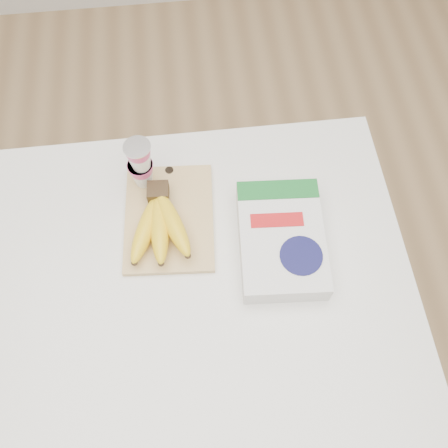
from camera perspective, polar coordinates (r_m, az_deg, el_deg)
The scene contains 6 objects.
room at distance 0.70m, azimuth -15.57°, elevation 5.61°, with size 4.00×4.00×4.00m.
table at distance 1.52m, azimuth -7.21°, elevation -12.92°, with size 1.20×0.80×0.90m, color white.
cutting_board at distance 1.15m, azimuth -6.28°, elevation 0.71°, with size 0.20×0.27×0.01m, color #D1BE73.
bananas at distance 1.11m, azimuth -7.39°, elevation 0.03°, with size 0.16×0.21×0.07m.
yogurt_stack at distance 1.13m, azimuth -9.54°, elevation 6.83°, with size 0.06×0.06×0.14m.
cereal_box at distance 1.10m, azimuth 6.57°, elevation -1.74°, with size 0.20×0.28×0.06m.
Camera 1 is at (0.14, -0.38, 1.91)m, focal length 40.00 mm.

